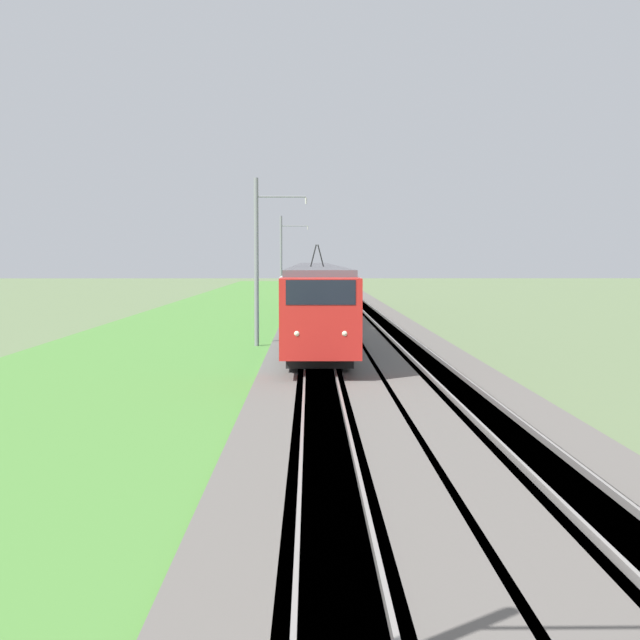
# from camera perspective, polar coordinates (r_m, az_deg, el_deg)

# --- Properties ---
(ballast_main) EXTENTS (240.00, 4.40, 0.30)m
(ballast_main) POSITION_cam_1_polar(r_m,az_deg,el_deg) (51.71, -0.27, -0.72)
(ballast_main) COLOR #605B56
(ballast_main) RESTS_ON ground
(ballast_adjacent) EXTENTS (240.00, 4.40, 0.30)m
(ballast_adjacent) POSITION_cam_1_polar(r_m,az_deg,el_deg) (51.91, 4.41, -0.71)
(ballast_adjacent) COLOR #605B56
(ballast_adjacent) RESTS_ON ground
(track_main) EXTENTS (240.00, 1.57, 0.45)m
(track_main) POSITION_cam_1_polar(r_m,az_deg,el_deg) (51.71, -0.27, -0.71)
(track_main) COLOR #4C4238
(track_main) RESTS_ON ground
(track_adjacent) EXTENTS (240.00, 1.57, 0.45)m
(track_adjacent) POSITION_cam_1_polar(r_m,az_deg,el_deg) (51.91, 4.41, -0.70)
(track_adjacent) COLOR #4C4238
(track_adjacent) RESTS_ON ground
(grass_verge) EXTENTS (240.00, 13.50, 0.12)m
(grass_verge) POSITION_cam_1_polar(r_m,az_deg,el_deg) (52.13, -7.86, -0.82)
(grass_verge) COLOR #4C8438
(grass_verge) RESTS_ON ground
(passenger_train) EXTENTS (63.19, 2.86, 5.04)m
(passenger_train) POSITION_cam_1_polar(r_m,az_deg,el_deg) (60.74, -0.33, 2.05)
(passenger_train) COLOR red
(passenger_train) RESTS_ON ground
(catenary_mast_mid) EXTENTS (0.22, 2.56, 8.23)m
(catenary_mast_mid) POSITION_cam_1_polar(r_m,az_deg,el_deg) (43.18, -4.01, 3.81)
(catenary_mast_mid) COLOR slate
(catenary_mast_mid) RESTS_ON ground
(catenary_mast_far) EXTENTS (0.22, 2.56, 8.22)m
(catenary_mast_far) POSITION_cam_1_polar(r_m,az_deg,el_deg) (80.37, -2.47, 3.86)
(catenary_mast_far) COLOR slate
(catenary_mast_far) RESTS_ON ground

